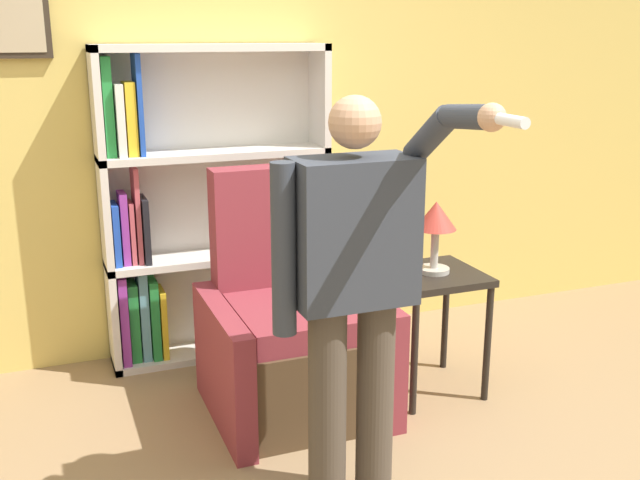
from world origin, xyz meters
TOP-DOWN VIEW (x-y plane):
  - wall_back at (-0.01, 2.03)m, footprint 8.00×0.11m
  - bookcase at (-0.30, 1.87)m, footprint 1.29×0.28m
  - armchair at (-0.01, 1.08)m, footprint 0.83×0.83m
  - person_standing at (-0.05, 0.20)m, footprint 0.61×0.78m
  - side_table at (0.74, 0.97)m, footprint 0.48×0.48m
  - table_lamp at (0.74, 0.97)m, footprint 0.21×0.21m

SIDE VIEW (x-z plane):
  - armchair at x=-0.01m, z-range -0.22..0.97m
  - side_table at x=0.74m, z-range 0.22..0.88m
  - bookcase at x=-0.30m, z-range -0.04..1.76m
  - table_lamp at x=0.74m, z-range 0.74..1.11m
  - person_standing at x=-0.05m, z-range 0.12..1.77m
  - wall_back at x=-0.01m, z-range 0.00..2.80m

